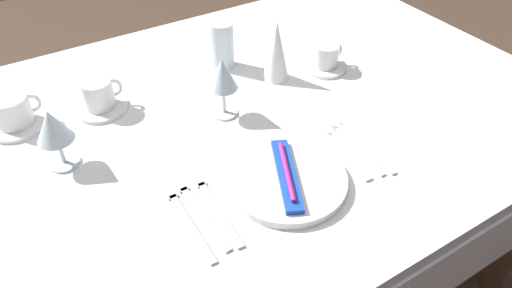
# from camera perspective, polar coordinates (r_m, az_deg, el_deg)

# --- Properties ---
(dining_table) EXTENTS (1.80, 1.11, 0.74)m
(dining_table) POSITION_cam_1_polar(r_m,az_deg,el_deg) (1.20, -4.78, -0.41)
(dining_table) COLOR white
(dining_table) RESTS_ON ground
(dinner_plate) EXTENTS (0.25, 0.25, 0.02)m
(dinner_plate) POSITION_cam_1_polar(r_m,az_deg,el_deg) (0.99, 3.67, -4.33)
(dinner_plate) COLOR white
(dinner_plate) RESTS_ON dining_table
(toothbrush_package) EXTENTS (0.12, 0.21, 0.02)m
(toothbrush_package) POSITION_cam_1_polar(r_m,az_deg,el_deg) (0.97, 3.71, -3.63)
(toothbrush_package) COLOR blue
(toothbrush_package) RESTS_ON dinner_plate
(fork_outer) EXTENTS (0.03, 0.22, 0.00)m
(fork_outer) POSITION_cam_1_polar(r_m,az_deg,el_deg) (0.95, -5.08, -7.31)
(fork_outer) COLOR beige
(fork_outer) RESTS_ON dining_table
(fork_inner) EXTENTS (0.02, 0.22, 0.00)m
(fork_inner) POSITION_cam_1_polar(r_m,az_deg,el_deg) (0.94, -6.99, -7.81)
(fork_inner) COLOR beige
(fork_inner) RESTS_ON dining_table
(fork_salad) EXTENTS (0.02, 0.22, 0.00)m
(fork_salad) POSITION_cam_1_polar(r_m,az_deg,el_deg) (0.93, -8.45, -8.85)
(fork_salad) COLOR beige
(fork_salad) RESTS_ON dining_table
(dinner_knife) EXTENTS (0.03, 0.23, 0.00)m
(dinner_knife) POSITION_cam_1_polar(r_m,az_deg,el_deg) (1.08, 9.95, -0.81)
(dinner_knife) COLOR beige
(dinner_knife) RESTS_ON dining_table
(spoon_soup) EXTENTS (0.03, 0.21, 0.01)m
(spoon_soup) POSITION_cam_1_polar(r_m,az_deg,el_deg) (1.10, 10.69, 0.20)
(spoon_soup) COLOR beige
(spoon_soup) RESTS_ON dining_table
(spoon_dessert) EXTENTS (0.03, 0.23, 0.01)m
(spoon_dessert) POSITION_cam_1_polar(r_m,az_deg,el_deg) (1.12, 11.64, 0.74)
(spoon_dessert) COLOR beige
(spoon_dessert) RESTS_ON dining_table
(saucer_left) EXTENTS (0.14, 0.14, 0.01)m
(saucer_left) POSITION_cam_1_polar(r_m,az_deg,el_deg) (1.27, -26.87, 2.16)
(saucer_left) COLOR white
(saucer_left) RESTS_ON dining_table
(coffee_cup_left) EXTENTS (0.11, 0.09, 0.07)m
(coffee_cup_left) POSITION_cam_1_polar(r_m,az_deg,el_deg) (1.25, -27.34, 3.66)
(coffee_cup_left) COLOR white
(coffee_cup_left) RESTS_ON saucer_left
(saucer_right) EXTENTS (0.13, 0.13, 0.01)m
(saucer_right) POSITION_cam_1_polar(r_m,az_deg,el_deg) (1.25, -18.20, 4.23)
(saucer_right) COLOR white
(saucer_right) RESTS_ON dining_table
(coffee_cup_right) EXTENTS (0.10, 0.08, 0.07)m
(coffee_cup_right) POSITION_cam_1_polar(r_m,az_deg,el_deg) (1.23, -18.50, 5.81)
(coffee_cup_right) COLOR white
(coffee_cup_right) RESTS_ON saucer_right
(saucer_far) EXTENTS (0.13, 0.13, 0.01)m
(saucer_far) POSITION_cam_1_polar(r_m,az_deg,el_deg) (1.37, 8.23, 9.26)
(saucer_far) COLOR white
(saucer_far) RESTS_ON dining_table
(coffee_cup_far) EXTENTS (0.09, 0.07, 0.06)m
(coffee_cup_far) POSITION_cam_1_polar(r_m,az_deg,el_deg) (1.35, 8.44, 10.62)
(coffee_cup_far) COLOR white
(coffee_cup_far) RESTS_ON saucer_far
(wine_glass_centre) EXTENTS (0.07, 0.07, 0.15)m
(wine_glass_centre) POSITION_cam_1_polar(r_m,az_deg,el_deg) (1.12, -4.06, 8.11)
(wine_glass_centre) COLOR silver
(wine_glass_centre) RESTS_ON dining_table
(wine_glass_left) EXTENTS (0.08, 0.08, 0.14)m
(wine_glass_left) POSITION_cam_1_polar(r_m,az_deg,el_deg) (1.05, -23.36, 1.78)
(wine_glass_left) COLOR silver
(wine_glass_left) RESTS_ON dining_table
(drink_tumbler) EXTENTS (0.07, 0.07, 0.13)m
(drink_tumbler) POSITION_cam_1_polar(r_m,az_deg,el_deg) (1.34, -4.10, 11.54)
(drink_tumbler) COLOR silver
(drink_tumbler) RESTS_ON dining_table
(napkin_folded) EXTENTS (0.07, 0.07, 0.17)m
(napkin_folded) POSITION_cam_1_polar(r_m,az_deg,el_deg) (1.27, 2.46, 11.23)
(napkin_folded) COLOR white
(napkin_folded) RESTS_ON dining_table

